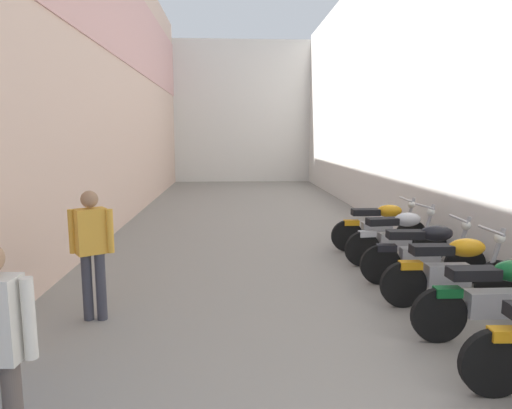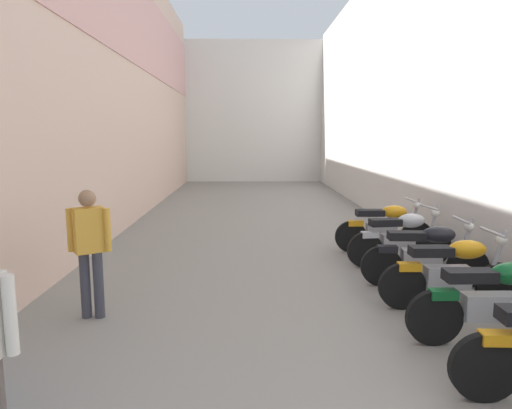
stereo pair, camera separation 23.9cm
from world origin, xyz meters
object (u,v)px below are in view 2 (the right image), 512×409
Objects in this scene: motorcycle_sixth at (426,253)px; motorcycle_fourth at (495,299)px; motorcycle_eighth at (385,226)px; pedestrian_further_down at (90,244)px; motorcycle_seventh at (401,237)px; motorcycle_fifth at (452,271)px.

motorcycle_fourth is at bearing -90.00° from motorcycle_sixth.
motorcycle_eighth is 5.45m from pedestrian_further_down.
motorcycle_sixth is (-0.00, 1.89, 0.00)m from motorcycle_fourth.
motorcycle_fourth is 1.00× the size of motorcycle_eighth.
motorcycle_fourth is 1.00× the size of motorcycle_seventh.
motorcycle_fourth is 1.00× the size of motorcycle_sixth.
motorcycle_sixth is at bearing -90.00° from motorcycle_eighth.
motorcycle_seventh is 4.99m from pedestrian_further_down.
motorcycle_sixth is at bearing 90.00° from motorcycle_fourth.
pedestrian_further_down is at bearing -154.52° from motorcycle_seventh.
motorcycle_seventh is (-0.00, 1.95, 0.00)m from motorcycle_fifth.
motorcycle_seventh is at bearing 90.00° from motorcycle_sixth.
motorcycle_fifth is at bearing -90.00° from motorcycle_sixth.
motorcycle_eighth is at bearing 34.33° from pedestrian_further_down.
motorcycle_seventh is (-0.00, 1.08, 0.00)m from motorcycle_sixth.
motorcycle_fifth is at bearing -90.00° from motorcycle_eighth.
motorcycle_sixth is at bearing -90.00° from motorcycle_seventh.
motorcycle_fifth is at bearing 2.42° from pedestrian_further_down.
pedestrian_further_down is (-4.49, -3.07, 0.42)m from motorcycle_eighth.
motorcycle_fifth is 1.18× the size of pedestrian_further_down.
motorcycle_fourth is 1.00× the size of motorcycle_fifth.
motorcycle_fourth is 4.58m from pedestrian_further_down.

